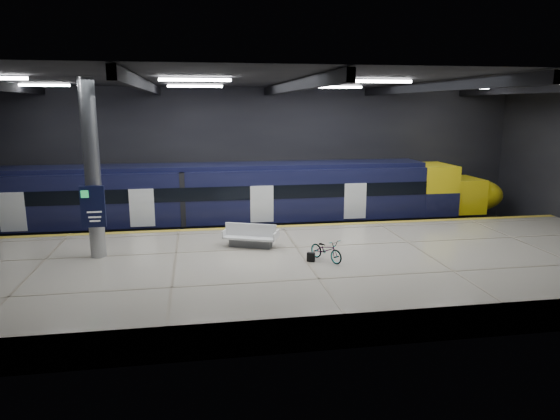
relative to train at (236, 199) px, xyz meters
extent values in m
plane|color=black|center=(2.01, -5.50, -2.06)|extent=(30.00, 30.00, 0.00)
cube|color=black|center=(2.01, 2.50, 1.94)|extent=(30.00, 0.10, 8.00)
cube|color=black|center=(2.01, -13.50, 1.94)|extent=(30.00, 0.10, 8.00)
cube|color=black|center=(2.01, -5.50, 5.94)|extent=(30.00, 16.00, 0.10)
cube|color=black|center=(-3.99, -5.50, 5.69)|extent=(0.25, 16.00, 0.40)
cube|color=black|center=(2.01, -5.50, 5.69)|extent=(0.25, 16.00, 0.40)
cube|color=black|center=(8.01, -5.50, 5.69)|extent=(0.25, 16.00, 0.40)
cube|color=black|center=(14.01, -5.50, 5.69)|extent=(0.25, 16.00, 0.40)
cube|color=white|center=(-1.99, -7.50, 5.82)|extent=(2.60, 0.18, 0.10)
cube|color=white|center=(5.01, -7.50, 5.82)|extent=(2.60, 0.18, 0.10)
cube|color=white|center=(12.01, -7.50, 5.82)|extent=(2.60, 0.18, 0.10)
cube|color=white|center=(-8.99, -1.50, 5.82)|extent=(2.60, 0.18, 0.10)
cube|color=white|center=(-1.99, -1.50, 5.82)|extent=(2.60, 0.18, 0.10)
cube|color=white|center=(5.01, -1.50, 5.82)|extent=(2.60, 0.18, 0.10)
cube|color=white|center=(12.01, -1.50, 5.82)|extent=(2.60, 0.18, 0.10)
cube|color=#BAB19E|center=(2.01, -8.00, -1.51)|extent=(30.00, 11.00, 1.10)
cube|color=gold|center=(2.01, -2.75, -0.95)|extent=(30.00, 0.40, 0.01)
cube|color=gray|center=(2.01, -0.72, -1.98)|extent=(30.00, 0.08, 0.16)
cube|color=gray|center=(2.01, 0.72, -1.98)|extent=(30.00, 0.08, 0.16)
cube|color=black|center=(-1.80, 0.00, -1.51)|extent=(24.00, 2.58, 0.80)
cube|color=black|center=(-1.80, 0.00, 0.27)|extent=(24.00, 2.80, 2.75)
cube|color=black|center=(-1.80, 0.00, 1.76)|extent=(24.00, 2.30, 0.24)
cube|color=black|center=(-1.80, -1.41, 0.54)|extent=(24.00, 0.04, 0.70)
cube|color=white|center=(1.20, -1.41, -0.06)|extent=(1.20, 0.05, 1.90)
cube|color=yellow|center=(11.20, 0.00, 0.27)|extent=(2.00, 2.80, 2.75)
ellipsoid|color=yellow|center=(13.80, 0.00, -0.21)|extent=(3.60, 2.52, 1.90)
cube|color=black|center=(11.50, 0.00, 0.44)|extent=(1.60, 2.38, 0.80)
cube|color=#595B60|center=(0.11, -6.10, -0.79)|extent=(1.84, 1.18, 0.33)
cube|color=white|center=(0.11, -6.10, -0.54)|extent=(2.40, 1.70, 0.09)
cube|color=white|center=(0.11, -6.10, -0.23)|extent=(2.08, 0.91, 0.55)
cube|color=white|center=(-0.91, -5.68, -0.41)|extent=(0.42, 0.89, 0.33)
cube|color=white|center=(1.13, -6.52, -0.41)|extent=(0.42, 0.89, 0.33)
imported|color=#99999E|center=(2.76, -8.53, -0.53)|extent=(1.32, 1.72, 0.87)
cube|color=black|center=(2.16, -8.53, -0.78)|extent=(0.35, 0.28, 0.35)
cylinder|color=#9EA0A5|center=(-5.99, -6.50, 2.49)|extent=(0.60, 0.60, 6.90)
cube|color=black|center=(-5.99, -6.92, 1.14)|extent=(0.90, 0.12, 1.60)
camera|label=1|loc=(-2.04, -26.41, 4.89)|focal=32.00mm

